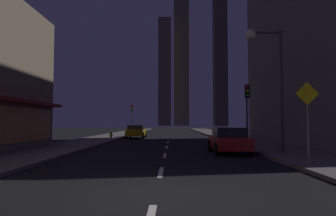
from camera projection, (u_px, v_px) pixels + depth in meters
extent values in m
cube|color=black|center=(169.00, 136.00, 38.99)|extent=(78.00, 136.00, 0.10)
cube|color=#605E59|center=(222.00, 135.00, 38.89)|extent=(4.00, 76.00, 0.15)
cube|color=#605E59|center=(117.00, 135.00, 39.10)|extent=(4.00, 76.00, 0.15)
cube|color=silver|center=(161.00, 172.00, 10.23)|extent=(0.16, 2.20, 0.01)
cube|color=silver|center=(165.00, 155.00, 15.42)|extent=(0.16, 2.20, 0.01)
cube|color=silver|center=(167.00, 147.00, 20.61)|extent=(0.16, 2.20, 0.01)
cube|color=silver|center=(168.00, 142.00, 25.81)|extent=(0.16, 2.20, 0.01)
cube|color=brown|center=(165.00, 72.00, 157.92)|extent=(6.83, 6.35, 58.04)
cube|color=brown|center=(181.00, 63.00, 165.54)|extent=(8.35, 7.25, 70.23)
cube|color=#3E3B2E|center=(220.00, 50.00, 143.14)|extent=(6.21, 7.51, 73.94)
cube|color=#B21919|center=(229.00, 142.00, 16.64)|extent=(1.80, 4.20, 0.65)
cube|color=black|center=(229.00, 132.00, 16.46)|extent=(1.64, 2.00, 0.55)
cylinder|color=black|center=(210.00, 145.00, 18.03)|extent=(0.22, 0.68, 0.68)
cylinder|color=black|center=(239.00, 145.00, 18.01)|extent=(0.22, 0.68, 0.68)
cylinder|color=black|center=(217.00, 149.00, 15.24)|extent=(0.22, 0.68, 0.68)
cylinder|color=black|center=(251.00, 149.00, 15.21)|extent=(0.22, 0.68, 0.68)
sphere|color=white|center=(214.00, 139.00, 18.69)|extent=(0.18, 0.18, 0.18)
sphere|color=white|center=(231.00, 139.00, 18.68)|extent=(0.18, 0.18, 0.18)
cube|color=gold|center=(136.00, 133.00, 32.43)|extent=(1.80, 4.20, 0.65)
cube|color=black|center=(136.00, 128.00, 32.25)|extent=(1.64, 2.00, 0.55)
cylinder|color=black|center=(130.00, 135.00, 33.82)|extent=(0.22, 0.68, 0.68)
cylinder|color=black|center=(145.00, 135.00, 33.80)|extent=(0.22, 0.68, 0.68)
cylinder|color=black|center=(126.00, 136.00, 31.03)|extent=(0.22, 0.68, 0.68)
cylinder|color=black|center=(143.00, 136.00, 31.00)|extent=(0.22, 0.68, 0.68)
sphere|color=white|center=(134.00, 132.00, 34.48)|extent=(0.18, 0.18, 0.18)
sphere|color=white|center=(143.00, 132.00, 34.47)|extent=(0.18, 0.18, 0.18)
cylinder|color=gold|center=(111.00, 135.00, 30.08)|extent=(0.22, 0.22, 0.55)
sphere|color=gold|center=(111.00, 133.00, 30.09)|extent=(0.21, 0.21, 0.21)
cylinder|color=gold|center=(111.00, 138.00, 30.07)|extent=(0.30, 0.30, 0.06)
cylinder|color=gold|center=(109.00, 135.00, 30.08)|extent=(0.10, 0.10, 0.10)
cylinder|color=gold|center=(113.00, 135.00, 30.08)|extent=(0.10, 0.10, 0.10)
cylinder|color=#2D2D2D|center=(247.00, 115.00, 20.03)|extent=(0.12, 0.12, 4.20)
cube|color=black|center=(247.00, 91.00, 19.91)|extent=(0.32, 0.24, 0.90)
sphere|color=red|center=(248.00, 87.00, 19.79)|extent=(0.18, 0.18, 0.18)
sphere|color=#F2B20C|center=(248.00, 91.00, 19.78)|extent=(0.18, 0.18, 0.18)
sphere|color=#19D833|center=(248.00, 95.00, 19.76)|extent=(0.18, 0.18, 0.18)
cylinder|color=#2D2D2D|center=(132.00, 119.00, 42.94)|extent=(0.12, 0.12, 4.20)
cube|color=black|center=(132.00, 108.00, 42.82)|extent=(0.32, 0.24, 0.90)
sphere|color=red|center=(132.00, 106.00, 42.71)|extent=(0.18, 0.18, 0.18)
sphere|color=#F2B20C|center=(132.00, 108.00, 42.69)|extent=(0.18, 0.18, 0.18)
sphere|color=#19D833|center=(132.00, 110.00, 42.68)|extent=(0.18, 0.18, 0.18)
cylinder|color=#38383D|center=(282.00, 91.00, 15.53)|extent=(0.16, 0.16, 6.50)
cylinder|color=#38383D|center=(265.00, 33.00, 15.70)|extent=(1.60, 0.12, 0.12)
sphere|color=#FCF7CC|center=(251.00, 35.00, 15.71)|extent=(0.56, 0.56, 0.56)
cylinder|color=slate|center=(308.00, 133.00, 11.24)|extent=(0.08, 0.08, 2.40)
cube|color=yellow|center=(307.00, 94.00, 11.28)|extent=(0.91, 0.03, 0.91)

